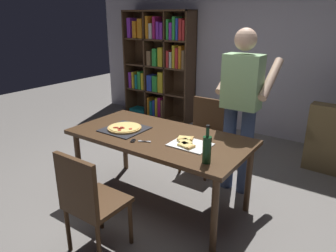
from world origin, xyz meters
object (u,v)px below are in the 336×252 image
(dining_table, at_px, (159,142))
(wine_bottle, at_px, (207,149))
(chair_near_camera, at_px, (89,199))
(bookshelf, at_px, (159,64))
(pepperoni_pizza_on_tray, at_px, (125,128))
(person_serving_pizza, at_px, (241,103))
(chair_far_side, at_px, (204,131))
(kitchen_scissors, at_px, (137,141))

(dining_table, height_order, wine_bottle, wine_bottle)
(chair_near_camera, height_order, bookshelf, bookshelf)
(bookshelf, xyz_separation_m, pepperoni_pizza_on_tray, (1.36, -2.46, -0.25))
(dining_table, bearing_deg, pepperoni_pizza_on_tray, -167.85)
(person_serving_pizza, bearing_deg, pepperoni_pizza_on_tray, -139.24)
(chair_far_side, xyz_separation_m, kitchen_scissors, (-0.07, -1.18, 0.24))
(dining_table, relative_size, chair_far_side, 1.97)
(bookshelf, bearing_deg, wine_bottle, -47.68)
(person_serving_pizza, distance_m, pepperoni_pizza_on_tray, 1.24)
(dining_table, relative_size, kitchen_scissors, 9.07)
(chair_near_camera, relative_size, wine_bottle, 2.85)
(bookshelf, height_order, wine_bottle, bookshelf)
(chair_near_camera, bearing_deg, chair_far_side, 90.00)
(chair_far_side, bearing_deg, kitchen_scissors, -93.40)
(dining_table, height_order, kitchen_scissors, kitchen_scissors)
(pepperoni_pizza_on_tray, bearing_deg, wine_bottle, -10.60)
(bookshelf, bearing_deg, kitchen_scissors, -57.49)
(pepperoni_pizza_on_tray, bearing_deg, chair_near_camera, -65.79)
(chair_near_camera, distance_m, pepperoni_pizza_on_tray, 0.96)
(chair_far_side, distance_m, person_serving_pizza, 0.76)
(wine_bottle, distance_m, kitchen_scissors, 0.75)
(dining_table, xyz_separation_m, wine_bottle, (0.67, -0.28, 0.19))
(bookshelf, xyz_separation_m, person_serving_pizza, (2.28, -1.66, -0.01))
(chair_near_camera, xyz_separation_m, pepperoni_pizza_on_tray, (-0.38, 0.85, 0.25))
(chair_near_camera, xyz_separation_m, bookshelf, (-1.75, 3.31, 0.50))
(wine_bottle, xyz_separation_m, kitchen_scissors, (-0.74, 0.03, -0.11))
(pepperoni_pizza_on_tray, distance_m, kitchen_scissors, 0.36)
(dining_table, height_order, chair_near_camera, chair_near_camera)
(dining_table, bearing_deg, chair_near_camera, -90.00)
(chair_near_camera, bearing_deg, person_serving_pizza, 71.85)
(dining_table, relative_size, wine_bottle, 5.62)
(chair_near_camera, xyz_separation_m, wine_bottle, (0.67, 0.65, 0.36))
(dining_table, distance_m, person_serving_pizza, 0.95)
(pepperoni_pizza_on_tray, height_order, kitchen_scissors, pepperoni_pizza_on_tray)
(dining_table, bearing_deg, bookshelf, 126.32)
(dining_table, relative_size, person_serving_pizza, 1.02)
(bookshelf, bearing_deg, dining_table, -53.68)
(chair_far_side, distance_m, wine_bottle, 1.43)
(person_serving_pizza, bearing_deg, bookshelf, 143.90)
(bookshelf, distance_m, wine_bottle, 3.59)
(chair_near_camera, relative_size, bookshelf, 0.46)
(chair_near_camera, height_order, pepperoni_pizza_on_tray, chair_near_camera)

